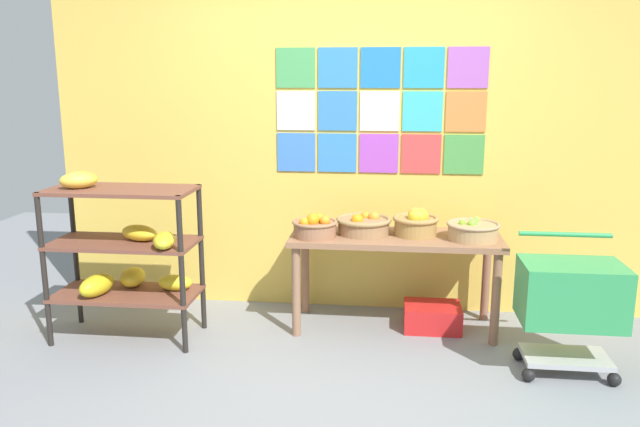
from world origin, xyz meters
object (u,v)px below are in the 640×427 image
(display_table, at_px, (395,248))
(produce_crate_under_table, at_px, (432,317))
(fruit_basket_back_left, at_px, (364,224))
(fruit_basket_left, at_px, (473,230))
(banana_shelf_unit, at_px, (123,245))
(fruit_basket_centre, at_px, (416,223))
(shopping_cart, at_px, (571,298))
(fruit_basket_back_right, at_px, (315,226))

(display_table, xyz_separation_m, produce_crate_under_table, (0.28, 0.01, -0.50))
(fruit_basket_back_left, relative_size, fruit_basket_left, 1.10)
(banana_shelf_unit, relative_size, fruit_basket_back_left, 2.96)
(fruit_basket_centre, relative_size, shopping_cart, 0.39)
(display_table, distance_m, fruit_basket_centre, 0.23)
(display_table, height_order, fruit_basket_back_left, fruit_basket_back_left)
(display_table, bearing_deg, fruit_basket_centre, 7.07)
(fruit_basket_back_right, bearing_deg, fruit_basket_back_left, 22.04)
(fruit_basket_back_right, distance_m, fruit_basket_left, 1.08)
(produce_crate_under_table, bearing_deg, fruit_basket_centre, 175.40)
(display_table, distance_m, shopping_cart, 1.20)
(fruit_basket_left, distance_m, produce_crate_under_table, 0.71)
(fruit_basket_back_left, relative_size, fruit_basket_back_right, 1.24)
(fruit_basket_left, bearing_deg, fruit_basket_back_left, 173.48)
(display_table, relative_size, shopping_cart, 1.77)
(banana_shelf_unit, bearing_deg, fruit_basket_back_left, 14.26)
(banana_shelf_unit, distance_m, shopping_cart, 2.88)
(fruit_basket_left, xyz_separation_m, shopping_cart, (0.52, -0.53, -0.27))
(banana_shelf_unit, height_order, produce_crate_under_table, banana_shelf_unit)
(fruit_basket_left, relative_size, shopping_cart, 0.43)
(banana_shelf_unit, height_order, fruit_basket_back_right, banana_shelf_unit)
(fruit_basket_back_left, xyz_separation_m, fruit_basket_back_right, (-0.33, -0.13, 0.01))
(banana_shelf_unit, distance_m, fruit_basket_back_right, 1.30)
(fruit_basket_centre, relative_size, produce_crate_under_table, 0.80)
(fruit_basket_back_right, height_order, produce_crate_under_table, fruit_basket_back_right)
(fruit_basket_left, height_order, shopping_cart, same)
(fruit_basket_centre, xyz_separation_m, shopping_cart, (0.90, -0.61, -0.29))
(fruit_basket_back_right, bearing_deg, fruit_basket_centre, 10.31)
(display_table, height_order, produce_crate_under_table, display_table)
(display_table, bearing_deg, fruit_basket_left, -6.58)
(fruit_basket_centre, height_order, shopping_cart, fruit_basket_centre)
(fruit_basket_centre, xyz_separation_m, fruit_basket_back_right, (-0.70, -0.13, -0.01))
(fruit_basket_centre, relative_size, fruit_basket_left, 0.90)
(display_table, height_order, fruit_basket_back_right, fruit_basket_back_right)
(banana_shelf_unit, relative_size, produce_crate_under_table, 2.89)
(banana_shelf_unit, distance_m, produce_crate_under_table, 2.21)
(fruit_basket_back_right, distance_m, shopping_cart, 1.69)
(fruit_basket_left, bearing_deg, fruit_basket_back_right, -177.37)
(display_table, xyz_separation_m, fruit_basket_centre, (0.14, 0.02, 0.18))
(fruit_basket_back_left, distance_m, shopping_cart, 1.43)
(produce_crate_under_table, height_order, shopping_cart, shopping_cart)
(fruit_basket_back_right, xyz_separation_m, fruit_basket_left, (1.08, 0.05, -0.01))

